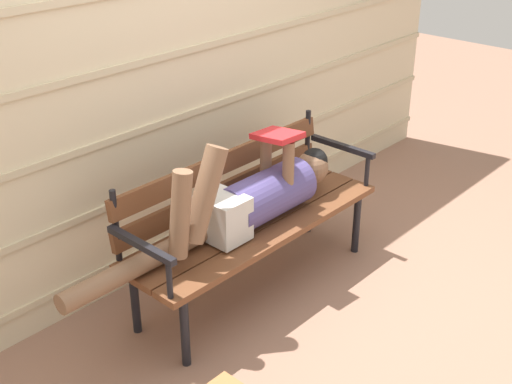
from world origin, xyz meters
name	(u,v)px	position (x,y,z in m)	size (l,w,h in m)	color
ground_plane	(279,299)	(0.00, 0.00, 0.00)	(12.00, 12.00, 0.00)	#936B56
house_siding	(177,83)	(0.00, 0.76, 1.08)	(5.11, 0.08, 2.16)	beige
park_bench	(247,212)	(0.00, 0.24, 0.46)	(1.60, 0.50, 0.81)	brown
reclining_person	(249,199)	(-0.06, 0.17, 0.59)	(1.76, 0.26, 0.58)	#514784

